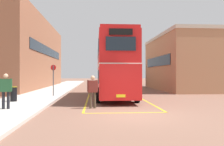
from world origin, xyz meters
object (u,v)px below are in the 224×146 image
object	(u,v)px
double_decker_bus	(114,66)
litter_bin	(14,94)
bus_stop_sign	(53,77)
pedestrian_boarding	(93,89)
pedestrian_waiting_far	(6,88)
single_deck_bus	(128,75)

from	to	relation	value
double_decker_bus	litter_bin	distance (m)	7.56
double_decker_bus	bus_stop_sign	xyz separation A→B (m)	(-4.78, 0.48, -0.88)
bus_stop_sign	pedestrian_boarding	bearing A→B (deg)	-62.11
pedestrian_waiting_far	litter_bin	size ratio (longest dim) A/B	1.88
litter_bin	bus_stop_sign	distance (m)	4.16
pedestrian_waiting_far	litter_bin	world-z (taller)	pedestrian_waiting_far
pedestrian_boarding	pedestrian_waiting_far	size ratio (longest dim) A/B	1.02
single_deck_bus	litter_bin	xyz separation A→B (m)	(-10.60, -23.30, -1.03)
single_deck_bus	litter_bin	size ratio (longest dim) A/B	8.72
double_decker_bus	bus_stop_sign	distance (m)	4.89
litter_bin	double_decker_bus	bearing A→B (deg)	25.11
double_decker_bus	single_deck_bus	size ratio (longest dim) A/B	1.26
pedestrian_waiting_far	litter_bin	distance (m)	3.38
pedestrian_waiting_far	double_decker_bus	bearing A→B (deg)	47.16
double_decker_bus	pedestrian_waiting_far	distance (m)	8.78
pedestrian_boarding	pedestrian_waiting_far	bearing A→B (deg)	-168.85
double_decker_bus	pedestrian_boarding	size ratio (longest dim) A/B	5.74
litter_bin	pedestrian_boarding	bearing A→B (deg)	-25.65
bus_stop_sign	litter_bin	bearing A→B (deg)	-117.23
single_deck_bus	pedestrian_boarding	xyz separation A→B (m)	(-5.58, -25.71, -0.59)
single_deck_bus	litter_bin	distance (m)	25.62
bus_stop_sign	single_deck_bus	bearing A→B (deg)	66.05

